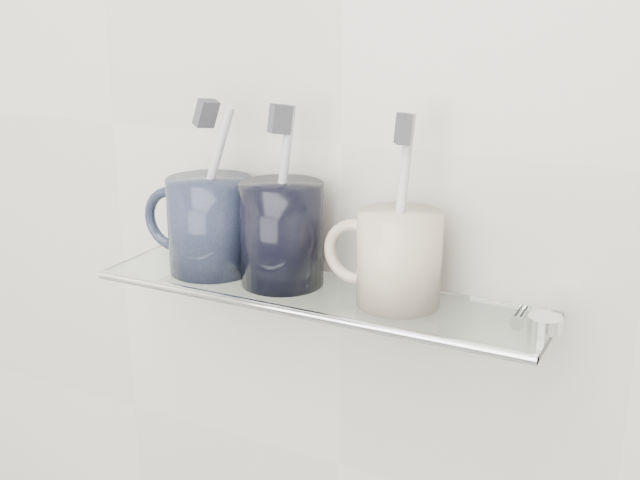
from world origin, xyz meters
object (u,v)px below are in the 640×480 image
Objects in this scene: shelf_glass at (316,294)px; mug_left at (211,225)px; mug_center at (282,234)px; mug_right at (399,259)px.

mug_left is at bearing 177.91° from shelf_glass.
mug_center reaches higher than mug_right.
mug_center is (-0.04, 0.00, 0.06)m from shelf_glass.
shelf_glass is 4.61× the size of mug_left.
mug_left reaches higher than mug_right.
mug_right reaches higher than shelf_glass.
mug_left is 1.11× the size of mug_right.
mug_right is at bearing 3.09° from shelf_glass.
mug_left is 0.09m from mug_center.
mug_left is at bearing 162.89° from mug_center.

